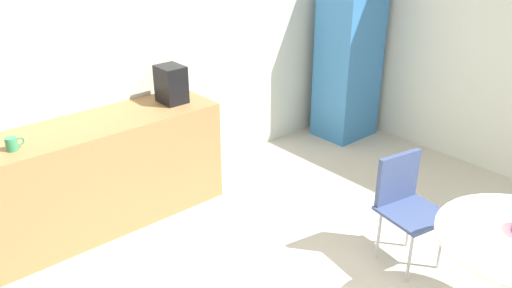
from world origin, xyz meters
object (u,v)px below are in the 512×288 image
object	(u,v)px
chair_navy	(405,197)
mug_white	(12,144)
locker_cabinet	(349,57)
coffee_maker	(171,84)

from	to	relation	value
chair_navy	mug_white	size ratio (longest dim) A/B	6.43
locker_cabinet	coffee_maker	world-z (taller)	locker_cabinet
coffee_maker	mug_white	bearing A→B (deg)	-175.98
chair_navy	mug_white	bearing A→B (deg)	139.06
chair_navy	coffee_maker	bearing A→B (deg)	110.91
locker_cabinet	mug_white	size ratio (longest dim) A/B	14.15
coffee_maker	locker_cabinet	bearing A→B (deg)	-2.58
locker_cabinet	mug_white	distance (m)	3.58
locker_cabinet	coffee_maker	distance (m)	2.23
chair_navy	coffee_maker	world-z (taller)	coffee_maker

